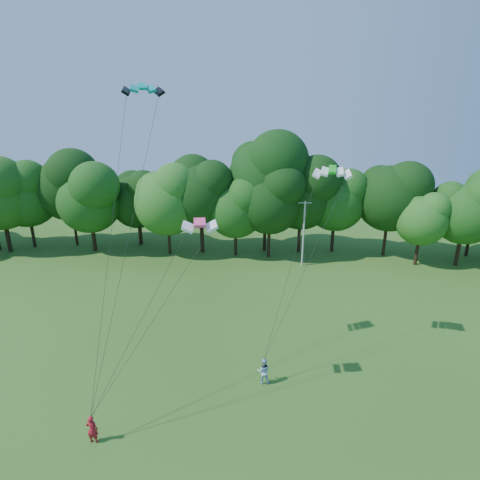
{
  "coord_description": "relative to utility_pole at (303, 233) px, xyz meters",
  "views": [
    {
      "loc": [
        2.92,
        -12.38,
        17.81
      ],
      "look_at": [
        0.58,
        13.0,
        9.5
      ],
      "focal_mm": 28.0,
      "sensor_mm": 36.0,
      "label": 1
    }
  ],
  "objects": [
    {
      "name": "utility_pole",
      "position": [
        0.0,
        0.0,
        0.0
      ],
      "size": [
        1.66,
        0.28,
        8.33
      ],
      "rotation": [
        0.0,
        0.0,
        0.12
      ],
      "color": "#B7B6AE",
      "rests_on": "ground"
    },
    {
      "name": "kite_flyer_left",
      "position": [
        -13.74,
        -28.66,
        -3.37
      ],
      "size": [
        0.68,
        0.46,
        1.81
      ],
      "primitive_type": "imported",
      "rotation": [
        0.0,
        0.0,
        3.18
      ],
      "color": "#B21724",
      "rests_on": "ground"
    },
    {
      "name": "kite_flyer_right",
      "position": [
        -4.15,
        -22.63,
        -3.32
      ],
      "size": [
        0.95,
        0.75,
        1.92
      ],
      "primitive_type": "imported",
      "rotation": [
        0.0,
        0.0,
        3.17
      ],
      "color": "#A3C1E3",
      "rests_on": "ground"
    },
    {
      "name": "kite_teal",
      "position": [
        -12.1,
        -20.41,
        15.43
      ],
      "size": [
        2.71,
        2.01,
        0.52
      ],
      "rotation": [
        0.0,
        0.0,
        0.42
      ],
      "color": "#04958B",
      "rests_on": "ground"
    },
    {
      "name": "kite_green",
      "position": [
        0.23,
        -18.05,
        10.15
      ],
      "size": [
        2.71,
        1.48,
        0.52
      ],
      "rotation": [
        0.0,
        0.0,
        -0.13
      ],
      "color": "green",
      "rests_on": "ground"
    },
    {
      "name": "kite_pink",
      "position": [
        -8.0,
        -24.22,
        7.8
      ],
      "size": [
        2.23,
        1.4,
        0.35
      ],
      "rotation": [
        0.0,
        0.0,
        0.2
      ],
      "color": "#FD4683",
      "rests_on": "ground"
    },
    {
      "name": "tree_back_center",
      "position": [
        -4.91,
        5.15,
        6.06
      ],
      "size": [
        11.38,
        11.38,
        16.55
      ],
      "color": "#302312",
      "rests_on": "ground"
    },
    {
      "name": "tree_back_east",
      "position": [
        22.47,
        5.59,
        2.19
      ],
      "size": [
        7.13,
        7.13,
        10.37
      ],
      "color": "#341F14",
      "rests_on": "ground"
    }
  ]
}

